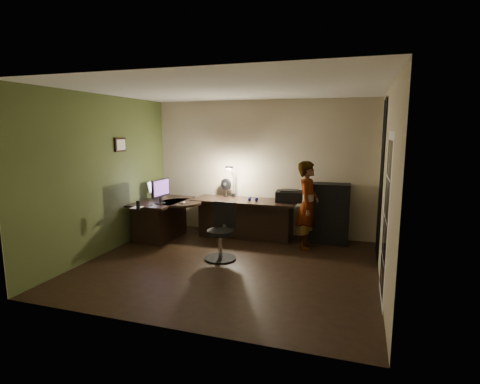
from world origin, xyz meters
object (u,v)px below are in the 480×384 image
(desk_left, at_px, (163,219))
(desk_right, at_px, (245,219))
(cabinet, at_px, (329,213))
(monitor, at_px, (160,195))
(person, at_px, (308,205))
(office_chair, at_px, (220,232))

(desk_left, height_order, desk_right, desk_right)
(desk_right, relative_size, cabinet, 1.80)
(monitor, height_order, person, person)
(monitor, bearing_deg, person, 16.65)
(desk_right, relative_size, monitor, 3.98)
(desk_left, relative_size, office_chair, 1.40)
(desk_right, xyz_separation_m, office_chair, (-0.01, -1.34, 0.08))
(desk_right, distance_m, office_chair, 1.34)
(desk_right, bearing_deg, person, -12.55)
(desk_left, xyz_separation_m, office_chair, (1.53, -0.81, 0.09))
(person, bearing_deg, monitor, 104.36)
(desk_left, distance_m, cabinet, 3.21)
(desk_right, distance_m, monitor, 1.71)
(desk_left, xyz_separation_m, monitor, (0.11, -0.26, 0.54))
(desk_left, xyz_separation_m, cabinet, (3.13, 0.70, 0.19))
(cabinet, height_order, monitor, cabinet)
(desk_right, height_order, office_chair, office_chair)
(monitor, bearing_deg, cabinet, 23.85)
(office_chair, bearing_deg, desk_left, 153.96)
(desk_left, height_order, person, person)
(office_chair, relative_size, person, 0.59)
(desk_right, bearing_deg, cabinet, 6.62)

